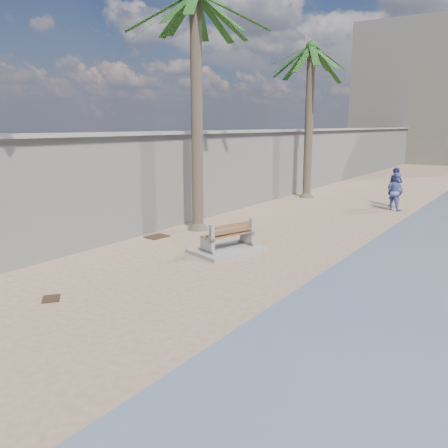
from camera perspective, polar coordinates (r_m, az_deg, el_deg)
The scene contains 9 objects.
seawall at distance 26.31m, azimuth 7.38°, elevation 7.19°, with size 0.45×70.00×3.50m, color gray.
wall_cap at distance 26.23m, azimuth 7.48°, elevation 11.11°, with size 0.80×70.00×0.12m, color gray.
bench_far at distance 14.54m, azimuth 0.46°, elevation -1.87°, with size 2.05×2.50×0.90m.
palm_back at distance 26.03m, azimuth 10.50°, elevation 19.97°, with size 5.00×5.00×8.63m.
streetlight at distance 19.55m, azimuth -3.21°, elevation 20.07°, with size 0.28×0.28×5.12m.
person_a at distance 23.90m, azimuth 19.90°, elevation 4.50°, with size 0.78×0.53×2.16m, color #171438.
person_b at distance 23.02m, azimuth 19.93°, elevation 3.92°, with size 0.92×0.71×1.90m, color #5362AB.
debris_c at distance 16.73m, azimuth -8.08°, elevation -1.50°, with size 0.76×0.61×0.03m, color #382616.
debris_d at distance 11.45m, azimuth -20.08°, elevation -8.43°, with size 0.47×0.38×0.03m, color #382616.
Camera 1 is at (6.53, -3.46, 3.84)m, focal length 38.00 mm.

